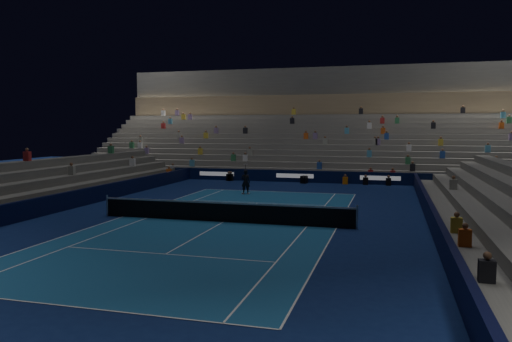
{
  "coord_description": "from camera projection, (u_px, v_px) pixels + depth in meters",
  "views": [
    {
      "loc": [
        7.84,
        -22.52,
        4.59
      ],
      "look_at": [
        0.0,
        6.0,
        2.0
      ],
      "focal_mm": 34.69,
      "sensor_mm": 36.0,
      "label": 1
    }
  ],
  "objects": [
    {
      "name": "ground",
      "position": [
        223.0,
        222.0,
        24.1
      ],
      "size": [
        90.0,
        90.0,
        0.0
      ],
      "primitive_type": "plane",
      "color": "#0C1B4B",
      "rests_on": "ground"
    },
    {
      "name": "court_surface",
      "position": [
        223.0,
        222.0,
        24.1
      ],
      "size": [
        10.97,
        23.77,
        0.01
      ],
      "primitive_type": "cube",
      "color": "#174F83",
      "rests_on": "ground"
    },
    {
      "name": "sponsor_barrier_far",
      "position": [
        295.0,
        176.0,
        41.83
      ],
      "size": [
        44.0,
        0.25,
        1.0
      ],
      "primitive_type": "cube",
      "color": "black",
      "rests_on": "ground"
    },
    {
      "name": "sponsor_barrier_east",
      "position": [
        434.0,
        222.0,
        21.49
      ],
      "size": [
        0.25,
        37.0,
        1.0
      ],
      "primitive_type": "cube",
      "color": "black",
      "rests_on": "ground"
    },
    {
      "name": "sponsor_barrier_west",
      "position": [
        53.0,
        204.0,
        26.62
      ],
      "size": [
        0.25,
        37.0,
        1.0
      ],
      "primitive_type": "cube",
      "color": "black",
      "rests_on": "ground"
    },
    {
      "name": "grandstand_main",
      "position": [
        313.0,
        140.0,
        50.6
      ],
      "size": [
        44.0,
        15.2,
        11.2
      ],
      "color": "slate",
      "rests_on": "ground"
    },
    {
      "name": "grandstand_west",
      "position": [
        0.0,
        194.0,
        27.5
      ],
      "size": [
        5.0,
        37.0,
        2.5
      ],
      "color": "#5E5E5A",
      "rests_on": "ground"
    },
    {
      "name": "tennis_net",
      "position": [
        223.0,
        212.0,
        24.06
      ],
      "size": [
        12.9,
        0.1,
        1.1
      ],
      "color": "#B2B2B7",
      "rests_on": "ground"
    },
    {
      "name": "tennis_player",
      "position": [
        246.0,
        182.0,
        34.21
      ],
      "size": [
        0.67,
        0.48,
        1.71
      ],
      "primitive_type": "imported",
      "rotation": [
        0.0,
        0.0,
        3.25
      ],
      "color": "black",
      "rests_on": "ground"
    },
    {
      "name": "broadcast_camera",
      "position": [
        304.0,
        179.0,
        40.94
      ],
      "size": [
        0.59,
        0.98,
        0.62
      ],
      "color": "black",
      "rests_on": "ground"
    }
  ]
}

